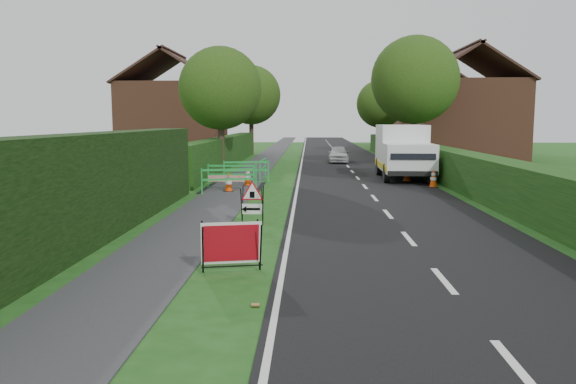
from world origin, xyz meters
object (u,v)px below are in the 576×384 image
object	(u,v)px
works_van	(403,150)
hatchback_car	(339,154)
red_rect_sign	(231,244)
triangle_sign	(251,200)

from	to	relation	value
works_van	hatchback_car	distance (m)	10.64
red_rect_sign	triangle_sign	world-z (taller)	triangle_sign
red_rect_sign	triangle_sign	distance (m)	4.60
works_van	hatchback_car	xyz separation A→B (m)	(-2.55, 10.30, -0.81)
triangle_sign	works_van	bearing A→B (deg)	64.01
red_rect_sign	works_van	xyz separation A→B (m)	(5.96, 17.09, 0.83)
triangle_sign	hatchback_car	world-z (taller)	hatchback_car
red_rect_sign	works_van	bearing A→B (deg)	59.03
red_rect_sign	hatchback_car	xyz separation A→B (m)	(3.41, 27.39, 0.02)
works_van	triangle_sign	bearing A→B (deg)	-114.45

